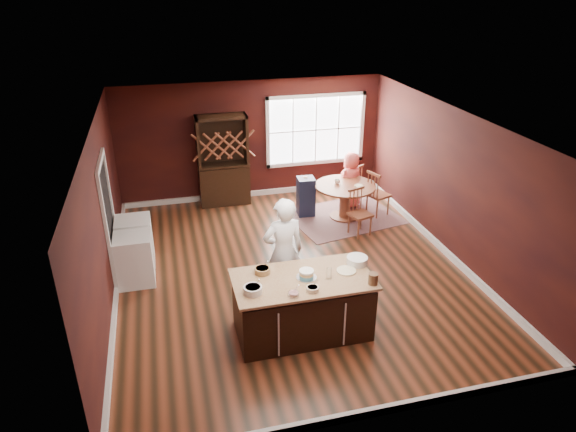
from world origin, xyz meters
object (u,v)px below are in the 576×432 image
object	(u,v)px
dining_table	(345,194)
baker	(283,252)
high_chair	(306,196)
layer_cake	(306,274)
washer	(135,259)
hutch	(223,161)
chair_north	(351,183)
dryer	(135,242)
chair_east	(378,193)
chair_south	(360,213)
seated_woman	(351,180)
toddler	(307,180)
kitchen_island	(302,307)

from	to	relation	value
dining_table	baker	world-z (taller)	baker
high_chair	layer_cake	bearing A→B (deg)	-102.66
washer	hutch	bearing A→B (deg)	56.73
layer_cake	washer	size ratio (longest dim) A/B	0.33
dining_table	high_chair	xyz separation A→B (m)	(-0.77, 0.34, -0.09)
chair_north	washer	world-z (taller)	chair_north
baker	dryer	xyz separation A→B (m)	(-2.29, 1.83, -0.46)
washer	chair_east	bearing A→B (deg)	16.62
dryer	chair_south	bearing A→B (deg)	0.96
baker	seated_woman	bearing A→B (deg)	-130.81
chair_north	seated_woman	distance (m)	0.30
high_chair	toddler	xyz separation A→B (m)	(0.02, 0.01, 0.37)
chair_south	toddler	size ratio (longest dim) A/B	3.72
layer_cake	dryer	size ratio (longest dim) A/B	0.33
chair_north	toddler	xyz separation A→B (m)	(-1.17, -0.38, 0.34)
kitchen_island	seated_woman	size ratio (longest dim) A/B	1.55
chair_north	seated_woman	bearing A→B (deg)	32.69
chair_east	seated_woman	bearing A→B (deg)	19.71
chair_north	dryer	world-z (taller)	chair_north
chair_south	hutch	xyz separation A→B (m)	(-2.41, 2.23, 0.54)
kitchen_island	chair_north	distance (m)	4.88
baker	chair_south	bearing A→B (deg)	-142.09
hutch	chair_north	bearing A→B (deg)	-13.43
chair_north	toddler	size ratio (longest dim) A/B	3.58
washer	seated_woman	bearing A→B (deg)	23.88
kitchen_island	washer	distance (m)	3.10
chair_south	seated_woman	distance (m)	1.37
chair_east	chair_south	xyz separation A→B (m)	(-0.73, -0.80, -0.02)
kitchen_island	high_chair	bearing A→B (deg)	73.23
chair_south	washer	world-z (taller)	chair_south
layer_cake	chair_south	size ratio (longest dim) A/B	0.30
kitchen_island	dryer	distance (m)	3.55
chair_south	toddler	bearing A→B (deg)	106.35
dining_table	layer_cake	bearing A→B (deg)	-117.99
layer_cake	chair_north	xyz separation A→B (m)	(2.30, 4.27, -0.51)
baker	washer	size ratio (longest dim) A/B	2.07
washer	chair_north	bearing A→B (deg)	25.64
dining_table	seated_woman	size ratio (longest dim) A/B	1.01
seated_woman	high_chair	distance (m)	1.11
layer_cake	chair_north	bearing A→B (deg)	61.62
baker	chair_east	distance (m)	3.89
hutch	layer_cake	bearing A→B (deg)	-84.23
chair_east	washer	size ratio (longest dim) A/B	1.16
high_chair	toddler	bearing A→B (deg)	37.37
dining_table	washer	distance (m)	4.58
kitchen_island	layer_cake	size ratio (longest dim) A/B	6.78
hutch	dryer	bearing A→B (deg)	-129.98
chair_north	baker	bearing A→B (deg)	23.04
layer_cake	seated_woman	xyz separation A→B (m)	(2.20, 4.04, -0.34)
chair_north	chair_east	bearing A→B (deg)	81.96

